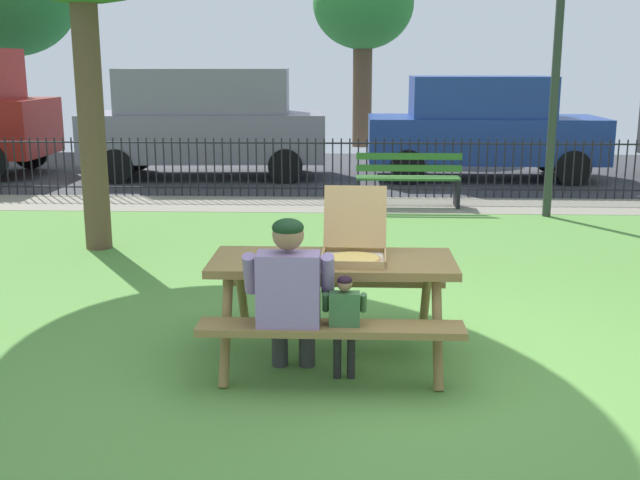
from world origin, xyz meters
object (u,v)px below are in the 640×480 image
picnic_table_foreground (333,281)px  parked_car_center (206,120)px  far_tree_midleft (363,7)px  park_bench_center (408,180)px  pizza_slice_on_table (277,259)px  child_at_table (344,318)px  lamp_post_walkway (559,29)px  adult_at_table (290,293)px  parked_car_right (483,126)px  pizza_box_open (354,246)px

picnic_table_foreground → parked_car_center: 9.82m
parked_car_center → picnic_table_foreground: bearing=-74.1°
far_tree_midleft → park_bench_center: bearing=-86.2°
pizza_slice_on_table → far_tree_midleft: bearing=86.9°
child_at_table → lamp_post_walkway: lamp_post_walkway is taller
child_at_table → picnic_table_foreground: bearing=100.0°
child_at_table → parked_car_center: size_ratio=0.17×
child_at_table → pizza_slice_on_table: bearing=135.3°
adult_at_table → park_bench_center: size_ratio=0.74×
adult_at_table → far_tree_midleft: (0.70, 15.68, 2.94)m
picnic_table_foreground → pizza_slice_on_table: bearing=-175.1°
picnic_table_foreground → lamp_post_walkway: size_ratio=0.41×
adult_at_table → parked_car_right: parked_car_right is taller
pizza_slice_on_table → child_at_table: child_at_table is taller
parked_car_center → far_tree_midleft: (3.10, 5.75, 2.50)m
pizza_box_open → far_tree_midleft: far_tree_midleft is taller
pizza_box_open → park_bench_center: pizza_box_open is taller
picnic_table_foreground → far_tree_midleft: bearing=88.4°
child_at_table → park_bench_center: (0.92, 6.84, -0.08)m
lamp_post_walkway → parked_car_center: bearing=146.3°
adult_at_table → parked_car_right: bearing=73.6°
pizza_slice_on_table → picnic_table_foreground: bearing=4.9°
pizza_slice_on_table → parked_car_right: size_ratio=0.06×
pizza_box_open → pizza_slice_on_table: (-0.57, -0.05, -0.09)m
parked_car_right → far_tree_midleft: 6.69m
parked_car_right → pizza_box_open: bearing=-104.8°
child_at_table → lamp_post_walkway: 7.15m
picnic_table_foreground → far_tree_midleft: size_ratio=0.37×
far_tree_midleft → parked_car_right: bearing=-68.8°
pizza_slice_on_table → park_bench_center: (1.42, 6.34, -0.36)m
picnic_table_foreground → pizza_box_open: (0.16, 0.02, 0.27)m
far_tree_midleft → pizza_slice_on_table: bearing=-93.1°
parked_car_center → pizza_slice_on_table: bearing=-76.5°
pizza_box_open → child_at_table: pizza_box_open is taller
pizza_box_open → child_at_table: 0.67m
picnic_table_foreground → park_bench_center: size_ratio=1.13×
park_bench_center → lamp_post_walkway: size_ratio=0.37×
pizza_slice_on_table → child_at_table: size_ratio=0.35×
adult_at_table → far_tree_midleft: bearing=87.4°
lamp_post_walkway → parked_car_right: lamp_post_walkway is taller
picnic_table_foreground → pizza_box_open: 0.31m
pizza_box_open → parked_car_center: (-2.84, 9.41, 0.23)m
pizza_slice_on_table → far_tree_midleft: (0.83, 15.22, 2.82)m
pizza_box_open → lamp_post_walkway: (2.83, 5.62, 1.77)m
pizza_slice_on_table → lamp_post_walkway: 6.87m
far_tree_midleft → parked_car_center: bearing=-118.4°
adult_at_table → parked_car_center: size_ratio=0.25×
picnic_table_foreground → parked_car_right: parked_car_right is taller
picnic_table_foreground → far_tree_midleft: far_tree_midleft is taller
child_at_table → far_tree_midleft: bearing=88.8°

